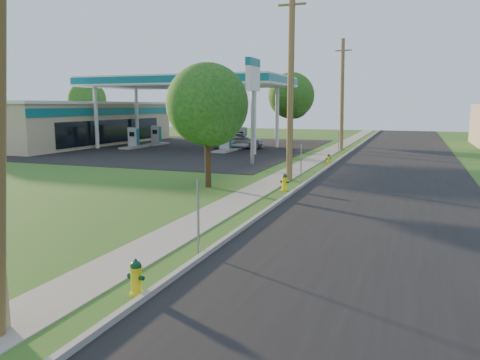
% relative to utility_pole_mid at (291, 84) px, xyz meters
% --- Properties ---
extents(ground_plane, '(140.00, 140.00, 0.00)m').
position_rel_utility_pole_mid_xyz_m(ground_plane, '(0.60, -17.00, -4.95)').
color(ground_plane, '#305D1E').
rests_on(ground_plane, ground).
extents(road, '(8.00, 120.00, 0.02)m').
position_rel_utility_pole_mid_xyz_m(road, '(5.10, -7.00, -4.94)').
color(road, black).
rests_on(road, ground).
extents(curb, '(0.15, 120.00, 0.15)m').
position_rel_utility_pole_mid_xyz_m(curb, '(1.10, -7.00, -4.88)').
color(curb, gray).
rests_on(curb, ground).
extents(sidewalk, '(1.50, 120.00, 0.03)m').
position_rel_utility_pole_mid_xyz_m(sidewalk, '(-0.65, -7.00, -4.94)').
color(sidewalk, gray).
rests_on(sidewalk, ground).
extents(forecourt, '(26.00, 28.00, 0.02)m').
position_rel_utility_pole_mid_xyz_m(forecourt, '(-15.40, 15.00, -4.94)').
color(forecourt, black).
rests_on(forecourt, ground).
extents(utility_pole_mid, '(1.40, 0.32, 9.80)m').
position_rel_utility_pole_mid_xyz_m(utility_pole_mid, '(0.00, 0.00, 0.00)').
color(utility_pole_mid, brown).
rests_on(utility_pole_mid, ground).
extents(utility_pole_far, '(1.40, 0.32, 9.50)m').
position_rel_utility_pole_mid_xyz_m(utility_pole_far, '(0.00, 18.00, -0.15)').
color(utility_pole_far, brown).
rests_on(utility_pole_far, ground).
extents(sign_post_near, '(0.05, 0.04, 2.00)m').
position_rel_utility_pole_mid_xyz_m(sign_post_near, '(0.85, -12.80, -3.95)').
color(sign_post_near, gray).
rests_on(sign_post_near, ground).
extents(sign_post_mid, '(0.05, 0.04, 2.00)m').
position_rel_utility_pole_mid_xyz_m(sign_post_mid, '(0.85, -1.00, -3.95)').
color(sign_post_mid, gray).
rests_on(sign_post_mid, ground).
extents(sign_post_far, '(0.05, 0.04, 2.00)m').
position_rel_utility_pole_mid_xyz_m(sign_post_far, '(0.85, 11.20, -3.95)').
color(sign_post_far, gray).
rests_on(sign_post_far, ground).
extents(gas_canopy, '(18.18, 9.18, 6.40)m').
position_rel_utility_pole_mid_xyz_m(gas_canopy, '(-13.40, 15.00, 0.94)').
color(gas_canopy, silver).
rests_on(gas_canopy, ground).
extents(fuel_pump_nw, '(1.20, 3.20, 1.90)m').
position_rel_utility_pole_mid_xyz_m(fuel_pump_nw, '(-17.90, 13.00, -4.23)').
color(fuel_pump_nw, gray).
rests_on(fuel_pump_nw, ground).
extents(fuel_pump_ne, '(1.20, 3.20, 1.90)m').
position_rel_utility_pole_mid_xyz_m(fuel_pump_ne, '(-8.90, 13.00, -4.23)').
color(fuel_pump_ne, gray).
rests_on(fuel_pump_ne, ground).
extents(fuel_pump_sw, '(1.20, 3.20, 1.90)m').
position_rel_utility_pole_mid_xyz_m(fuel_pump_sw, '(-17.90, 17.00, -4.23)').
color(fuel_pump_sw, gray).
rests_on(fuel_pump_sw, ground).
extents(fuel_pump_se, '(1.20, 3.20, 1.90)m').
position_rel_utility_pole_mid_xyz_m(fuel_pump_se, '(-8.90, 17.00, -4.23)').
color(fuel_pump_se, gray).
rests_on(fuel_pump_se, ground).
extents(convenience_store, '(10.40, 22.40, 4.25)m').
position_rel_utility_pole_mid_xyz_m(convenience_store, '(-26.38, 15.00, -2.82)').
color(convenience_store, tan).
rests_on(convenience_store, ground).
extents(price_pylon, '(0.34, 2.04, 6.85)m').
position_rel_utility_pole_mid_xyz_m(price_pylon, '(-3.90, 5.50, 0.48)').
color(price_pylon, gray).
rests_on(price_pylon, ground).
extents(tree_verge, '(3.86, 3.86, 5.86)m').
position_rel_utility_pole_mid_xyz_m(tree_verge, '(-3.05, -3.38, -1.19)').
color(tree_verge, '#342312').
rests_on(tree_verge, ground).
extents(tree_lot, '(4.82, 4.82, 7.30)m').
position_rel_utility_pole_mid_xyz_m(tree_lot, '(-6.14, 24.73, -0.25)').
color(tree_lot, '#342312').
rests_on(tree_lot, ground).
extents(tree_back, '(4.51, 4.51, 6.84)m').
position_rel_utility_pole_mid_xyz_m(tree_back, '(-31.22, 23.73, -0.55)').
color(tree_back, '#342312').
rests_on(tree_back, ground).
extents(hydrant_near, '(0.40, 0.36, 0.77)m').
position_rel_utility_pole_mid_xyz_m(hydrant_near, '(0.79, -15.66, -4.58)').
color(hydrant_near, yellow).
rests_on(hydrant_near, ground).
extents(hydrant_mid, '(0.42, 0.37, 0.80)m').
position_rel_utility_pole_mid_xyz_m(hydrant_mid, '(0.55, -2.95, -4.56)').
color(hydrant_mid, '#FFE309').
rests_on(hydrant_mid, ground).
extents(hydrant_far, '(0.36, 0.32, 0.68)m').
position_rel_utility_pole_mid_xyz_m(hydrant_far, '(0.73, 7.76, -4.62)').
color(hydrant_far, yellow).
rests_on(hydrant_far, ground).
extents(car_silver, '(4.92, 3.15, 1.56)m').
position_rel_utility_pole_mid_xyz_m(car_silver, '(-8.86, 16.04, -4.17)').
color(car_silver, '#A3A6AA').
rests_on(car_silver, ground).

